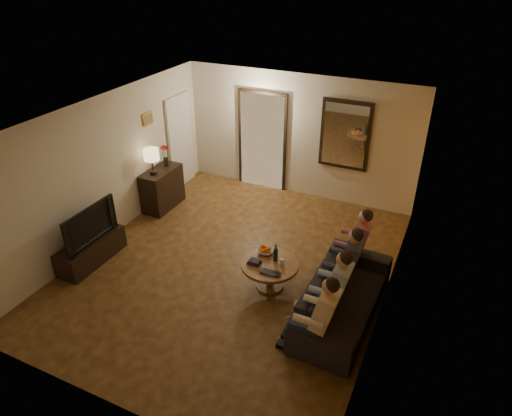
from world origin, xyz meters
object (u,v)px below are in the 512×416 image
at_px(tv_stand, 91,251).
at_px(person_c, 345,268).
at_px(laptop, 269,274).
at_px(dresser, 162,188).
at_px(sofa, 344,296).
at_px(bowl, 265,251).
at_px(tv, 86,224).
at_px(person_d, 355,247).
at_px(person_b, 333,292).
at_px(dog, 312,308).
at_px(wine_bottle, 276,252).
at_px(table_lamp, 152,162).
at_px(person_a, 319,320).
at_px(coffee_table, 270,275).

xyz_separation_m(tv_stand, person_c, (4.16, 0.84, 0.39)).
bearing_deg(laptop, dresser, 149.31).
height_order(sofa, bowl, sofa).
xyz_separation_m(tv, person_d, (4.16, 1.44, -0.15)).
bearing_deg(sofa, tv_stand, 99.53).
bearing_deg(dresser, tv, -90.00).
height_order(tv, person_b, person_b).
relative_size(dresser, person_c, 0.78).
xyz_separation_m(dog, wine_bottle, (-0.82, 0.61, 0.32)).
xyz_separation_m(table_lamp, person_d, (4.16, -0.45, -0.50)).
relative_size(person_b, person_c, 1.00).
distance_m(tv, person_c, 4.24).
bearing_deg(bowl, laptop, -60.75).
distance_m(sofa, person_d, 0.95).
distance_m(table_lamp, bowl, 3.09).
distance_m(table_lamp, person_b, 4.50).
xyz_separation_m(tv, bowl, (2.85, 0.89, -0.26)).
height_order(person_a, person_c, same).
bearing_deg(wine_bottle, person_d, 32.27).
height_order(coffee_table, laptop, laptop).
bearing_deg(person_b, person_d, 90.00).
distance_m(sofa, coffee_table, 1.23).
relative_size(dresser, bowl, 3.62).
distance_m(sofa, person_a, 0.95).
distance_m(table_lamp, coffee_table, 3.39).
bearing_deg(person_c, tv_stand, -168.53).
distance_m(dresser, dog, 4.36).
height_order(dresser, person_b, person_b).
height_order(tv_stand, sofa, sofa).
xyz_separation_m(person_a, person_c, (0.00, 1.20, 0.00)).
relative_size(person_d, coffee_table, 1.33).
xyz_separation_m(person_c, bowl, (-1.30, 0.04, -0.12)).
relative_size(tv, bowl, 4.34).
bearing_deg(dog, person_d, 66.08).
height_order(table_lamp, person_b, table_lamp).
relative_size(person_b, bowl, 4.63).
xyz_separation_m(tv_stand, person_a, (4.16, -0.36, 0.39)).
xyz_separation_m(dresser, coffee_table, (3.03, -1.45, -0.19)).
height_order(dresser, coffee_table, dresser).
height_order(tv, sofa, tv).
xyz_separation_m(bowl, wine_bottle, (0.23, -0.12, 0.12)).
distance_m(table_lamp, person_c, 4.32).
distance_m(table_lamp, tv_stand, 2.09).
bearing_deg(person_a, tv_stand, 175.10).
bearing_deg(sofa, person_c, 20.69).
xyz_separation_m(sofa, person_a, (-0.10, -0.90, 0.27)).
xyz_separation_m(table_lamp, person_c, (4.16, -1.05, -0.50)).
height_order(table_lamp, person_c, table_lamp).
height_order(wine_bottle, laptop, wine_bottle).
xyz_separation_m(coffee_table, laptop, (0.10, -0.28, 0.24)).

